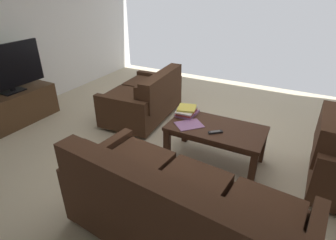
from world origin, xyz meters
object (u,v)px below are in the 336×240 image
(tv_remote, at_px, (215,132))
(book_stack, at_px, (187,111))
(coffee_table, at_px, (216,133))
(sofa_main, at_px, (178,211))
(flat_tv, at_px, (7,68))
(loose_magazine, at_px, (189,125))
(tv_stand, at_px, (18,107))
(loveseat_near, at_px, (146,98))

(tv_remote, bearing_deg, book_stack, -30.12)
(coffee_table, bearing_deg, sofa_main, 95.84)
(flat_tv, xyz_separation_m, tv_remote, (-3.07, -0.28, -0.38))
(coffee_table, height_order, loose_magazine, loose_magazine)
(tv_stand, bearing_deg, sofa_main, 164.68)
(coffee_table, xyz_separation_m, flat_tv, (3.03, 0.41, 0.46))
(loveseat_near, xyz_separation_m, tv_remote, (-1.39, 0.75, 0.14))
(sofa_main, xyz_separation_m, tv_stand, (3.17, -0.87, -0.13))
(coffee_table, height_order, book_stack, book_stack)
(tv_stand, height_order, flat_tv, flat_tv)
(sofa_main, xyz_separation_m, loose_magazine, (0.43, -1.18, 0.10))
(sofa_main, relative_size, tv_stand, 1.77)
(flat_tv, bearing_deg, tv_remote, -174.76)
(book_stack, height_order, loose_magazine, book_stack)
(loveseat_near, relative_size, tv_stand, 1.21)
(book_stack, distance_m, tv_remote, 0.55)
(tv_stand, relative_size, tv_remote, 7.48)
(flat_tv, bearing_deg, sofa_main, 164.70)
(sofa_main, xyz_separation_m, loveseat_near, (1.49, -1.89, -0.04))
(coffee_table, bearing_deg, flat_tv, 7.75)
(coffee_table, height_order, tv_remote, tv_remote)
(loveseat_near, height_order, coffee_table, loveseat_near)
(flat_tv, relative_size, loose_magazine, 3.69)
(loose_magazine, bearing_deg, tv_remote, -143.46)
(flat_tv, height_order, loose_magazine, flat_tv)
(flat_tv, distance_m, tv_remote, 3.10)
(coffee_table, distance_m, book_stack, 0.48)
(loveseat_near, distance_m, tv_stand, 1.97)
(sofa_main, relative_size, loveseat_near, 1.46)
(sofa_main, xyz_separation_m, book_stack, (0.57, -1.42, 0.14))
(loveseat_near, xyz_separation_m, flat_tv, (1.68, 1.03, 0.52))
(sofa_main, height_order, tv_remote, sofa_main)
(sofa_main, height_order, coffee_table, sofa_main)
(sofa_main, bearing_deg, loveseat_near, -51.88)
(tv_stand, height_order, loose_magazine, tv_stand)
(coffee_table, distance_m, loose_magazine, 0.32)
(book_stack, bearing_deg, loveseat_near, -27.30)
(sofa_main, xyz_separation_m, coffee_table, (0.13, -1.28, 0.02))
(tv_stand, xyz_separation_m, flat_tv, (-0.00, 0.00, 0.61))
(tv_stand, distance_m, tv_remote, 3.09)
(tv_stand, distance_m, book_stack, 2.67)
(tv_stand, xyz_separation_m, loose_magazine, (-2.73, -0.31, 0.23))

